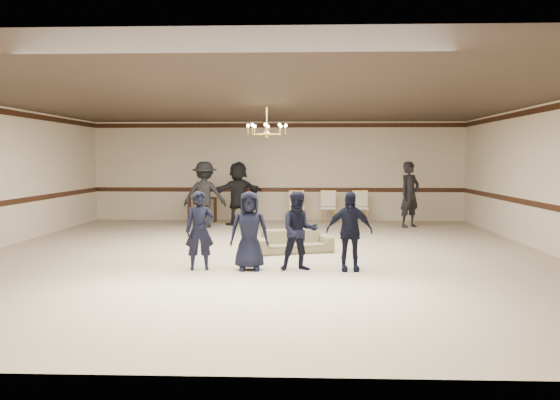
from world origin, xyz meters
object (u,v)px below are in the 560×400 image
at_px(boy_a, 200,231).
at_px(adult_mid, 238,193).
at_px(boy_b, 249,231).
at_px(settee, 293,241).
at_px(chandelier, 267,120).
at_px(boy_d, 349,231).
at_px(boy_c, 299,231).
at_px(console_table, 202,210).
at_px(banquet_chair_left, 296,207).
at_px(banquet_chair_right, 361,207).
at_px(banquet_chair_mid, 329,207).
at_px(adult_right, 410,194).
at_px(adult_left, 205,195).

xyz_separation_m(boy_a, adult_mid, (-0.11, 7.32, 0.25)).
relative_size(boy_b, settee, 0.86).
bearing_deg(adult_mid, chandelier, 71.12).
bearing_deg(boy_d, boy_c, 177.05).
bearing_deg(boy_d, console_table, 113.48).
height_order(banquet_chair_left, banquet_chair_right, same).
bearing_deg(banquet_chair_mid, adult_right, -20.53).
distance_m(boy_a, boy_d, 2.70).
xyz_separation_m(boy_a, banquet_chair_right, (3.66, 7.93, -0.22)).
relative_size(settee, adult_right, 0.86).
bearing_deg(banquet_chair_left, boy_c, -93.65).
relative_size(adult_left, console_table, 2.05).
distance_m(chandelier, banquet_chair_mid, 5.97).
distance_m(boy_d, adult_left, 7.59).
bearing_deg(banquet_chair_mid, adult_mid, -164.37).
bearing_deg(banquet_chair_mid, boy_d, -86.64).
height_order(adult_mid, banquet_chair_mid, adult_mid).
xyz_separation_m(boy_c, boy_d, (0.90, 0.00, 0.00)).
height_order(settee, adult_left, adult_left).
height_order(adult_right, banquet_chair_mid, adult_right).
distance_m(adult_left, banquet_chair_mid, 3.92).
bearing_deg(boy_c, adult_left, 103.13).
bearing_deg(banquet_chair_mid, chandelier, -103.99).
bearing_deg(boy_b, banquet_chair_mid, 72.95).
bearing_deg(settee, adult_left, 101.06).
bearing_deg(banquet_chair_left, chandelier, -101.27).
height_order(boy_a, adult_left, adult_left).
relative_size(settee, adult_mid, 0.86).
bearing_deg(banquet_chair_mid, console_table, -179.82).
bearing_deg(boy_b, banquet_chair_left, 79.98).
relative_size(banquet_chair_left, banquet_chair_right, 1.00).
relative_size(adult_right, console_table, 2.05).
bearing_deg(console_table, boy_d, -67.85).
xyz_separation_m(banquet_chair_left, console_table, (-3.00, 0.20, -0.10)).
height_order(adult_right, console_table, adult_right).
bearing_deg(banquet_chair_left, banquet_chair_right, -4.69).
bearing_deg(boy_d, settee, 114.08).
xyz_separation_m(adult_right, banquet_chair_mid, (-2.33, 1.02, -0.47)).
height_order(boy_c, settee, boy_c).
bearing_deg(boy_b, adult_mid, 93.29).
bearing_deg(adult_right, adult_mid, 139.13).
xyz_separation_m(boy_b, adult_mid, (-1.01, 7.32, 0.25)).
bearing_deg(banquet_chair_left, boy_d, -87.20).
height_order(boy_a, boy_d, same).
xyz_separation_m(settee, banquet_chair_mid, (1.00, 5.89, 0.25)).
bearing_deg(boy_a, settee, 40.81).
bearing_deg(banquet_chair_mid, banquet_chair_left, -176.96).
xyz_separation_m(boy_c, banquet_chair_right, (1.86, 7.93, -0.22)).
distance_m(boy_d, settee, 2.34).
bearing_deg(console_table, adult_left, -81.92).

